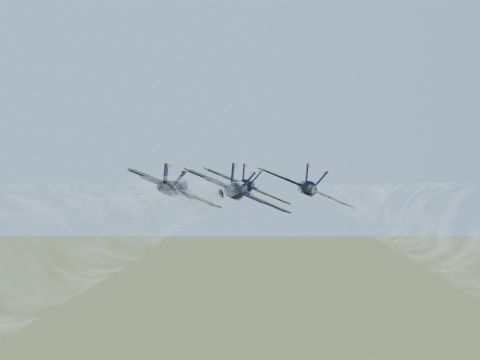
{
  "coord_description": "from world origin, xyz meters",
  "views": [
    {
      "loc": [
        -2.1,
        -98.9,
        106.49
      ],
      "look_at": [
        -2.64,
        0.73,
        104.27
      ],
      "focal_mm": 50.0,
      "sensor_mm": 36.0,
      "label": 1
    }
  ],
  "objects_px": {
    "jet_lead": "(247,185)",
    "jet_slot": "(238,190)",
    "jet_left": "(175,187)",
    "jet_right": "(306,188)"
  },
  "relations": [
    {
      "from": "jet_lead",
      "to": "jet_right",
      "type": "bearing_deg",
      "value": -48.62
    },
    {
      "from": "jet_lead",
      "to": "jet_slot",
      "type": "distance_m",
      "value": 19.93
    },
    {
      "from": "jet_lead",
      "to": "jet_left",
      "type": "relative_size",
      "value": 1.0
    },
    {
      "from": "jet_lead",
      "to": "jet_left",
      "type": "xyz_separation_m",
      "value": [
        -10.82,
        -8.21,
        0.0
      ]
    },
    {
      "from": "jet_right",
      "to": "jet_left",
      "type": "bearing_deg",
      "value": 175.54
    },
    {
      "from": "jet_right",
      "to": "jet_slot",
      "type": "distance_m",
      "value": 13.46
    },
    {
      "from": "jet_lead",
      "to": "jet_left",
      "type": "bearing_deg",
      "value": -139.87
    },
    {
      "from": "jet_left",
      "to": "jet_slot",
      "type": "bearing_deg",
      "value": -48.0
    },
    {
      "from": "jet_left",
      "to": "jet_slot",
      "type": "height_order",
      "value": "same"
    },
    {
      "from": "jet_left",
      "to": "jet_right",
      "type": "xyz_separation_m",
      "value": [
        19.33,
        -2.5,
        0.0
      ]
    }
  ]
}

